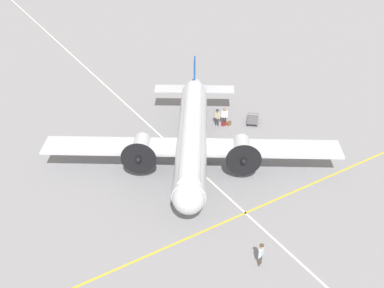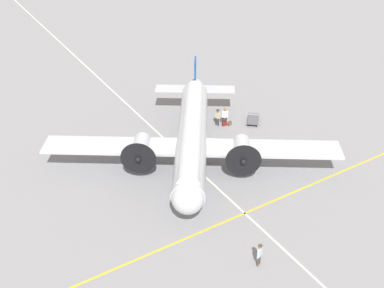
{
  "view_description": "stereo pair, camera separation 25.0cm",
  "coord_description": "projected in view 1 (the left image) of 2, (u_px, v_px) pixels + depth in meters",
  "views": [
    {
      "loc": [
        -18.01,
        -28.78,
        23.06
      ],
      "look_at": [
        0.0,
        0.0,
        1.58
      ],
      "focal_mm": 45.0,
      "sensor_mm": 36.0,
      "label": 1
    },
    {
      "loc": [
        -17.8,
        -28.91,
        23.06
      ],
      "look_at": [
        0.0,
        0.0,
        1.58
      ],
      "focal_mm": 45.0,
      "sensor_mm": 36.0,
      "label": 2
    }
  ],
  "objects": [
    {
      "name": "apron_line_northsouth",
      "position": [
        188.0,
        161.0,
        40.85
      ],
      "size": [
        0.16,
        120.0,
        0.01
      ],
      "color": "silver",
      "rests_on": "ground_plane"
    },
    {
      "name": "suitcase_upright_spare",
      "position": [
        224.0,
        124.0,
        45.82
      ],
      "size": [
        0.47,
        0.19,
        0.47
      ],
      "color": "maroon",
      "rests_on": "ground_plane"
    },
    {
      "name": "suitcase_near_door",
      "position": [
        229.0,
        123.0,
        45.85
      ],
      "size": [
        0.39,
        0.16,
        0.47
      ],
      "color": "brown",
      "rests_on": "ground_plane"
    },
    {
      "name": "apron_line_eastwest",
      "position": [
        249.0,
        211.0,
        35.31
      ],
      "size": [
        120.0,
        0.16,
        0.01
      ],
      "color": "gold",
      "rests_on": "ground_plane"
    },
    {
      "name": "airliner_main",
      "position": [
        192.0,
        138.0,
        39.39
      ],
      "size": [
        21.51,
        18.61,
        5.54
      ],
      "rotation": [
        0.0,
        0.0,
        4.13
      ],
      "color": "silver",
      "rests_on": "ground_plane"
    },
    {
      "name": "ramp_agent",
      "position": [
        224.0,
        115.0,
        45.36
      ],
      "size": [
        0.59,
        0.38,
        1.88
      ],
      "rotation": [
        0.0,
        0.0,
        2.69
      ],
      "color": "#2D2D33",
      "rests_on": "ground_plane"
    },
    {
      "name": "crew_foreground",
      "position": [
        261.0,
        252.0,
        30.3
      ],
      "size": [
        0.54,
        0.38,
        1.72
      ],
      "rotation": [
        0.0,
        0.0,
        0.43
      ],
      "color": "#473D2D",
      "rests_on": "ground_plane"
    },
    {
      "name": "baggage_cart",
      "position": [
        253.0,
        120.0,
        46.3
      ],
      "size": [
        2.0,
        2.07,
        0.56
      ],
      "rotation": [
        0.0,
        0.0,
        3.99
      ],
      "color": "#56565B",
      "rests_on": "ground_plane"
    },
    {
      "name": "passenger_boarding",
      "position": [
        217.0,
        116.0,
        45.37
      ],
      "size": [
        0.38,
        0.53,
        1.71
      ],
      "rotation": [
        0.0,
        0.0,
        5.18
      ],
      "color": "#2D2D33",
      "rests_on": "ground_plane"
    },
    {
      "name": "ground_plane",
      "position": [
        192.0,
        160.0,
        41.02
      ],
      "size": [
        300.0,
        300.0,
        0.0
      ],
      "primitive_type": "plane",
      "color": "gray"
    }
  ]
}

